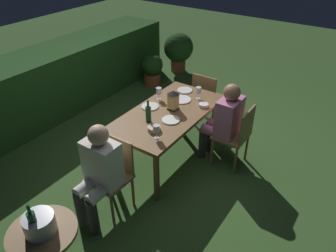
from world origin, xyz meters
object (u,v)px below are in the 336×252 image
potted_plant_by_hedge (152,69)px  lantern_centerpiece (173,99)px  plate_a (150,106)px  bowl_bread (204,105)px  plate_c (182,100)px  potted_plant_corner (178,49)px  chair_head_far (207,97)px  person_in_pink (224,120)px  side_table (47,247)px  dining_table (168,116)px  chair_head_near (113,172)px  wine_glass_a (159,91)px  wine_glass_b (198,91)px  plate_b (185,90)px  chair_side_left_b (237,134)px  ice_bucket (39,223)px  person_in_cream (99,171)px  green_bottle_on_table (148,114)px  bowl_olives (154,128)px  wine_glass_c (156,129)px  plate_d (171,120)px

potted_plant_by_hedge → lantern_centerpiece: bearing=-136.3°
plate_a → bowl_bread: bearing=-54.5°
plate_c → bowl_bread: bearing=-87.7°
potted_plant_corner → chair_head_far: bearing=-135.8°
person_in_pink → side_table: bearing=168.8°
dining_table → chair_head_near: bearing=180.0°
lantern_centerpiece → side_table: bearing=-176.8°
person_in_pink → wine_glass_a: person_in_pink is taller
wine_glass_b → plate_b: size_ratio=0.78×
dining_table → person_in_pink: (0.37, -0.62, -0.03)m
dining_table → bowl_bread: size_ratio=12.67×
chair_side_left_b → ice_bucket: ice_bucket is taller
dining_table → lantern_centerpiece: size_ratio=6.19×
person_in_cream → lantern_centerpiece: bearing=-0.7°
green_bottle_on_table → ice_bucket: bearing=-173.4°
person_in_cream → wine_glass_b: 1.82m
dining_table → bowl_olives: (-0.45, -0.11, 0.09)m
lantern_centerpiece → plate_a: size_ratio=1.15×
dining_table → plate_b: size_ratio=7.54×
wine_glass_a → plate_c: wine_glass_a is taller
chair_side_left_b → bowl_olives: 1.11m
potted_plant_corner → dining_table: bearing=-149.9°
person_in_pink → bowl_bread: size_ratio=8.88×
dining_table → bowl_bread: bearing=-39.1°
person_in_cream → bowl_bread: 1.68m
dining_table → plate_a: 0.27m
dining_table → wine_glass_c: 0.63m
bowl_bread → potted_plant_corner: bearing=39.1°
bowl_bread → green_bottle_on_table: bearing=152.4°
lantern_centerpiece → side_table: (-2.16, -0.12, -0.46)m
chair_head_near → bowl_bread: (1.45, -0.31, 0.26)m
ice_bucket → lantern_centerpiece: bearing=3.2°
person_in_cream → person_in_pink: bearing=-20.8°
wine_glass_c → plate_b: bearing=17.0°
plate_d → plate_a: bearing=72.8°
plate_c → ice_bucket: bearing=-176.1°
person_in_pink → wine_glass_b: size_ratio=6.80×
wine_glass_c → plate_c: 0.97m
lantern_centerpiece → potted_plant_corner: 3.01m
wine_glass_c → bowl_olives: 0.18m
wine_glass_a → wine_glass_b: (0.32, -0.44, 0.00)m
chair_head_near → person_in_cream: (-0.20, 0.00, 0.15)m
bowl_olives → chair_head_near: bearing=169.7°
person_in_cream → wine_glass_b: person_in_cream is taller
chair_head_far → green_bottle_on_table: bearing=177.5°
chair_side_left_b → wine_glass_c: wine_glass_c is taller
wine_glass_a → wine_glass_b: bearing=-53.8°
chair_head_far → person_in_pink: (-0.70, -0.62, 0.15)m
wine_glass_b → person_in_pink: bearing=-108.8°
dining_table → wine_glass_a: 0.41m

